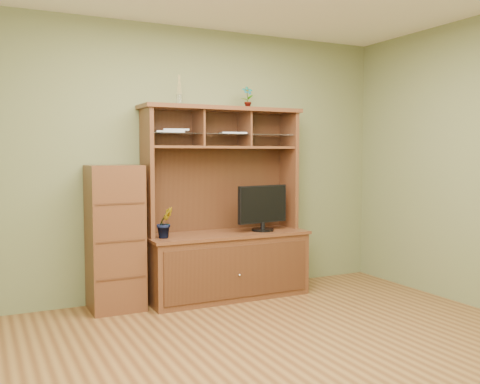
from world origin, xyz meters
TOP-DOWN VIEW (x-y plane):
  - room at (0.00, 0.00)m, footprint 4.54×4.04m
  - media_hutch at (0.32, 1.73)m, footprint 1.66×0.61m
  - monitor at (0.70, 1.65)m, footprint 0.59×0.23m
  - orchid_plant at (-0.34, 1.65)m, footprint 0.18×0.16m
  - top_plant at (0.60, 1.80)m, footprint 0.13×0.09m
  - reed_diffuser at (-0.13, 1.80)m, footprint 0.06×0.06m
  - magazines at (0.00, 1.81)m, footprint 0.97×0.25m
  - side_cabinet at (-0.78, 1.77)m, footprint 0.48×0.43m

SIDE VIEW (x-z plane):
  - media_hutch at x=0.32m, z-range -0.43..1.47m
  - side_cabinet at x=-0.78m, z-range 0.00..1.33m
  - orchid_plant at x=-0.34m, z-range 0.65..0.94m
  - monitor at x=0.70m, z-range 0.66..1.13m
  - room at x=0.00m, z-range -0.02..2.72m
  - magazines at x=0.00m, z-range 1.63..1.67m
  - top_plant at x=0.60m, z-range 1.90..2.13m
  - reed_diffuser at x=-0.13m, z-range 1.87..2.16m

